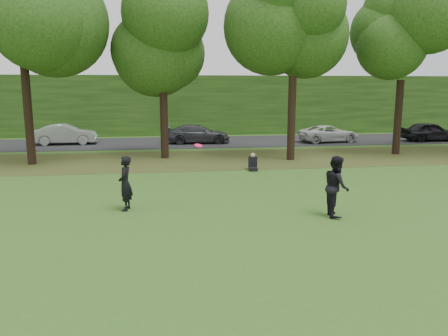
{
  "coord_description": "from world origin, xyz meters",
  "views": [
    {
      "loc": [
        -3.09,
        -11.2,
        4.02
      ],
      "look_at": [
        -1.04,
        3.33,
        1.3
      ],
      "focal_mm": 35.0,
      "sensor_mm": 36.0,
      "label": 1
    }
  ],
  "objects_px": {
    "player_left": "(125,183)",
    "seated_person": "(253,164)",
    "frisbee": "(198,146)",
    "player_right": "(336,186)"
  },
  "relations": [
    {
      "from": "frisbee",
      "to": "player_left",
      "type": "bearing_deg",
      "value": 171.22
    },
    {
      "from": "frisbee",
      "to": "seated_person",
      "type": "relative_size",
      "value": 0.39
    },
    {
      "from": "player_left",
      "to": "seated_person",
      "type": "height_order",
      "value": "player_left"
    },
    {
      "from": "player_left",
      "to": "seated_person",
      "type": "distance_m",
      "value": 8.58
    },
    {
      "from": "player_left",
      "to": "player_right",
      "type": "xyz_separation_m",
      "value": [
        6.62,
        -1.6,
        0.06
      ]
    },
    {
      "from": "frisbee",
      "to": "seated_person",
      "type": "height_order",
      "value": "frisbee"
    },
    {
      "from": "player_left",
      "to": "player_right",
      "type": "bearing_deg",
      "value": 83.9
    },
    {
      "from": "player_right",
      "to": "frisbee",
      "type": "relative_size",
      "value": 6.0
    },
    {
      "from": "player_right",
      "to": "player_left",
      "type": "bearing_deg",
      "value": 85.9
    },
    {
      "from": "player_left",
      "to": "frisbee",
      "type": "bearing_deg",
      "value": 88.67
    }
  ]
}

